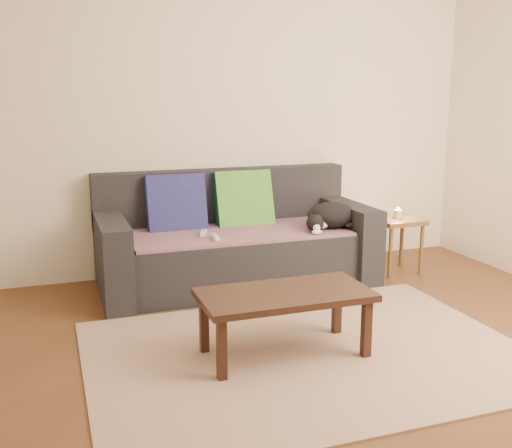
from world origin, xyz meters
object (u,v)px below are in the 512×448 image
cat (330,216)px  coffee_table (285,300)px  side_table (397,228)px  wii_remote_a (215,237)px  sofa (234,245)px  wii_remote_b (204,233)px

cat → coffee_table: bearing=-119.5°
cat → side_table: cat is taller
coffee_table → wii_remote_a: bearing=95.0°
sofa → coffee_table: (-0.14, -1.39, 0.03)m
cat → sofa: bearing=168.4°
cat → wii_remote_a: (-0.95, -0.05, -0.08)m
sofa → coffee_table: size_ratio=2.17×
wii_remote_b → side_table: bearing=-71.1°
wii_remote_b → side_table: wii_remote_b is taller
wii_remote_b → sofa: bearing=-45.0°
side_table → sofa: bearing=173.1°
wii_remote_a → wii_remote_b: bearing=21.3°
wii_remote_a → side_table: wii_remote_a is taller
cat → side_table: size_ratio=1.05×
wii_remote_a → coffee_table: bearing=-171.0°
sofa → wii_remote_a: sofa is taller
side_table → wii_remote_a: bearing=-175.7°
coffee_table → side_table: bearing=39.2°
sofa → side_table: bearing=-6.9°
coffee_table → sofa: bearing=84.4°
wii_remote_b → side_table: 1.65m
sofa → wii_remote_b: size_ratio=14.00×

